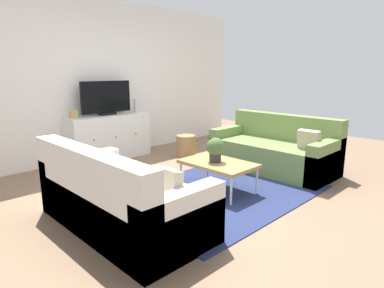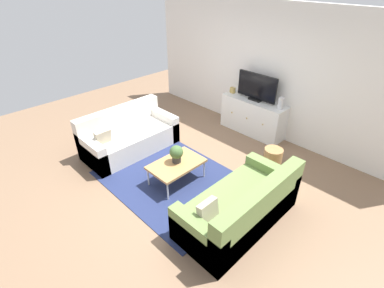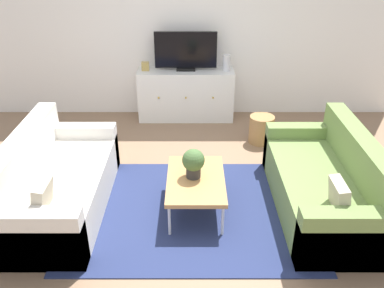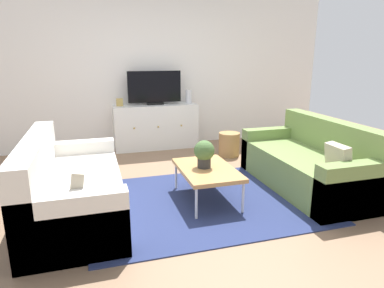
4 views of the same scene
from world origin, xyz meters
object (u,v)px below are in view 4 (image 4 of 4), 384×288
(tv_console, at_px, (156,126))
(flat_screen_tv, at_px, (155,88))
(glass_vase, at_px, (189,96))
(couch_left_side, at_px, (67,191))
(potted_plant, at_px, (204,153))
(couch_right_side, at_px, (312,165))
(coffee_table, at_px, (207,171))
(wicker_basket, at_px, (229,144))
(mantel_clock, at_px, (120,102))

(tv_console, distance_m, flat_screen_tv, 0.67)
(flat_screen_tv, height_order, glass_vase, flat_screen_tv)
(couch_left_side, distance_m, potted_plant, 1.49)
(couch_right_side, bearing_deg, tv_console, 122.60)
(couch_left_side, distance_m, coffee_table, 1.49)
(flat_screen_tv, distance_m, wicker_basket, 1.61)
(couch_right_side, xyz_separation_m, coffee_table, (-1.39, -0.01, 0.07))
(potted_plant, bearing_deg, tv_console, 92.60)
(coffee_table, distance_m, flat_screen_tv, 2.51)
(couch_left_side, height_order, couch_right_side, same)
(potted_plant, height_order, flat_screen_tv, flat_screen_tv)
(couch_right_side, distance_m, potted_plant, 1.44)
(tv_console, relative_size, glass_vase, 6.05)
(couch_right_side, height_order, tv_console, couch_right_side)
(glass_vase, distance_m, wicker_basket, 1.18)
(glass_vase, height_order, wicker_basket, glass_vase)
(flat_screen_tv, distance_m, mantel_clock, 0.64)
(couch_right_side, relative_size, flat_screen_tv, 2.01)
(potted_plant, bearing_deg, coffee_table, -50.58)
(coffee_table, xyz_separation_m, glass_vase, (0.47, 2.39, 0.54))
(coffee_table, relative_size, tv_console, 0.63)
(coffee_table, relative_size, glass_vase, 3.83)
(potted_plant, relative_size, mantel_clock, 2.39)
(coffee_table, distance_m, tv_console, 2.39)
(couch_right_side, height_order, coffee_table, couch_right_side)
(couch_left_side, relative_size, glass_vase, 7.72)
(wicker_basket, bearing_deg, tv_console, 141.79)
(glass_vase, bearing_deg, potted_plant, -101.93)
(potted_plant, height_order, mantel_clock, mantel_clock)
(flat_screen_tv, relative_size, glass_vase, 3.83)
(mantel_clock, bearing_deg, flat_screen_tv, 1.89)
(couch_left_side, relative_size, potted_plant, 5.94)
(couch_left_side, relative_size, flat_screen_tv, 2.01)
(mantel_clock, bearing_deg, glass_vase, 0.00)
(tv_console, bearing_deg, flat_screen_tv, 90.00)
(couch_right_side, relative_size, potted_plant, 5.94)
(potted_plant, xyz_separation_m, flat_screen_tv, (-0.11, 2.38, 0.50))
(potted_plant, xyz_separation_m, mantel_clock, (-0.71, 2.36, 0.28))
(glass_vase, bearing_deg, flat_screen_tv, 178.11)
(tv_console, relative_size, flat_screen_tv, 1.58)
(potted_plant, relative_size, tv_console, 0.21)
(couch_left_side, bearing_deg, tv_console, 60.29)
(couch_right_side, xyz_separation_m, glass_vase, (-0.91, 2.37, 0.61))
(mantel_clock, distance_m, wicker_basket, 1.97)
(coffee_table, height_order, flat_screen_tv, flat_screen_tv)
(couch_right_side, height_order, mantel_clock, mantel_clock)
(couch_left_side, distance_m, tv_console, 2.74)
(couch_right_side, distance_m, tv_console, 2.82)
(tv_console, xyz_separation_m, wicker_basket, (1.06, -0.83, -0.19))
(glass_vase, bearing_deg, couch_right_side, -68.95)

